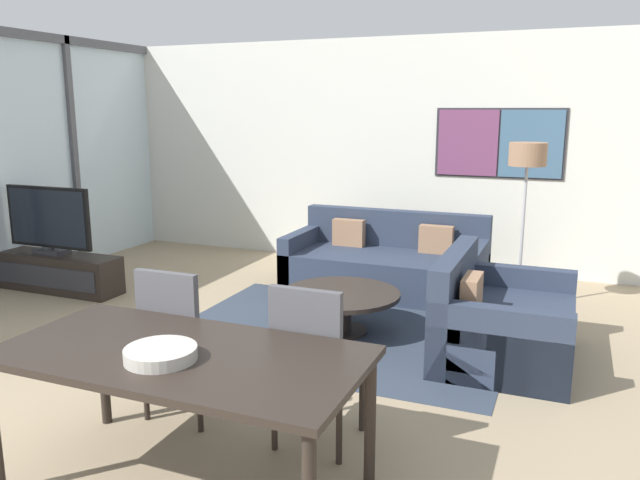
% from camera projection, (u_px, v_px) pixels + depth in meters
% --- Properties ---
extents(wall_back, '(8.14, 0.09, 2.80)m').
position_uv_depth(wall_back, '(387.00, 153.00, 7.79)').
color(wall_back, silver).
rests_on(wall_back, ground_plane).
extents(area_rug, '(2.88, 2.18, 0.01)m').
position_uv_depth(area_rug, '(341.00, 331.00, 5.54)').
color(area_rug, '#333D4C').
rests_on(area_rug, ground_plane).
extents(tv_console, '(1.61, 0.39, 0.41)m').
position_uv_depth(tv_console, '(53.00, 272.00, 6.79)').
color(tv_console, black).
rests_on(tv_console, ground_plane).
extents(television, '(1.10, 0.20, 0.73)m').
position_uv_depth(television, '(49.00, 221.00, 6.67)').
color(television, '#2D2D33').
rests_on(television, tv_console).
extents(sofa_main, '(2.09, 1.00, 0.83)m').
position_uv_depth(sofa_main, '(387.00, 265.00, 6.79)').
color(sofa_main, '#2D384C').
rests_on(sofa_main, ground_plane).
extents(sofa_side, '(1.00, 1.37, 0.83)m').
position_uv_depth(sofa_side, '(495.00, 323.00, 4.96)').
color(sofa_side, '#2D384C').
rests_on(sofa_side, ground_plane).
extents(coffee_table, '(1.04, 1.04, 0.37)m').
position_uv_depth(coffee_table, '(341.00, 302.00, 5.48)').
color(coffee_table, black).
rests_on(coffee_table, ground_plane).
extents(dining_table, '(1.86, 0.92, 0.76)m').
position_uv_depth(dining_table, '(181.00, 364.00, 3.12)').
color(dining_table, black).
rests_on(dining_table, ground_plane).
extents(dining_chair_left, '(0.46, 0.46, 1.00)m').
position_uv_depth(dining_chair_left, '(180.00, 339.00, 3.90)').
color(dining_chair_left, '#4C4C51').
rests_on(dining_chair_left, ground_plane).
extents(dining_chair_centre, '(0.46, 0.46, 1.00)m').
position_uv_depth(dining_chair_centre, '(313.00, 362.00, 3.55)').
color(dining_chair_centre, '#4C4C51').
rests_on(dining_chair_centre, ground_plane).
extents(fruit_bowl, '(0.35, 0.35, 0.06)m').
position_uv_depth(fruit_bowl, '(161.00, 353.00, 2.99)').
color(fruit_bowl, '#B7B2A8').
rests_on(fruit_bowl, dining_table).
extents(floor_lamp, '(0.35, 0.35, 1.63)m').
position_uv_depth(floor_lamp, '(527.00, 168.00, 5.93)').
color(floor_lamp, '#2D2D33').
rests_on(floor_lamp, ground_plane).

